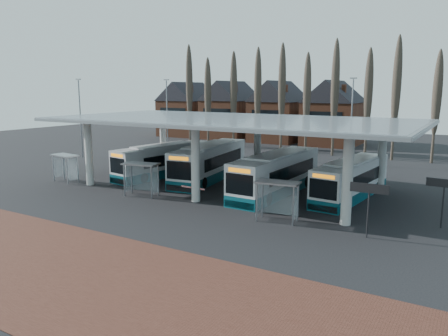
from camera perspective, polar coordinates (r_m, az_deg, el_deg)
The scene contains 18 objects.
ground at distance 33.23m, azimuth -6.13°, elevation -5.26°, with size 140.00×140.00×0.00m, color black.
brick_strip at distance 25.19m, azimuth -23.00°, elevation -11.16°, with size 70.00×10.00×0.03m, color brown.
station_canopy at distance 38.84m, azimuth 0.81°, elevation 5.57°, with size 32.00×16.00×6.34m.
poplar_row at distance 61.66m, azimuth 12.66°, elevation 9.95°, with size 45.10×1.10×14.50m.
townhouse_row at distance 77.95m, azimuth 3.99°, elevation 8.10°, with size 36.80×10.30×12.25m.
lamp_post_a at distance 60.54m, azimuth -7.44°, elevation 6.85°, with size 0.80×0.16×10.17m.
lamp_post_b at distance 53.37m, azimuth 16.30°, elevation 6.07°, with size 0.80×0.16×10.17m.
lamp_post_d at distance 60.24m, azimuth -18.25°, elevation 6.40°, with size 0.80×0.16×10.17m.
bus_0 at distance 45.67m, azimuth -7.78°, elevation 0.95°, with size 4.28×12.01×3.27m.
bus_1 at distance 43.44m, azimuth -1.84°, elevation 0.73°, with size 4.43×12.98×3.54m.
bus_2 at distance 37.77m, azimuth 6.90°, elevation -0.82°, with size 3.09×12.66×3.50m.
bus_3 at distance 37.53m, azimuth 16.32°, elevation -1.48°, with size 3.54×11.59×3.17m.
shelter_0 at distance 44.85m, azimuth -19.89°, elevation 0.75°, with size 3.02×1.82×2.65m.
shelter_1 at distance 37.26m, azimuth -10.67°, elevation -0.50°, with size 3.23×2.07×2.77m.
shelter_2 at distance 29.81m, azimuth 7.09°, elevation -3.13°, with size 3.11×1.81×2.75m.
info_sign_0 at distance 27.35m, azimuth 18.44°, elevation -3.06°, with size 2.25×0.25×3.35m.
info_sign_1 at distance 31.16m, azimuth 26.84°, elevation -2.23°, with size 2.18×0.21×3.24m.
barrier at distance 35.50m, azimuth -3.97°, elevation -2.71°, with size 2.34×0.71×1.17m.
Camera 1 is at (19.28, -25.57, 8.87)m, focal length 35.00 mm.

